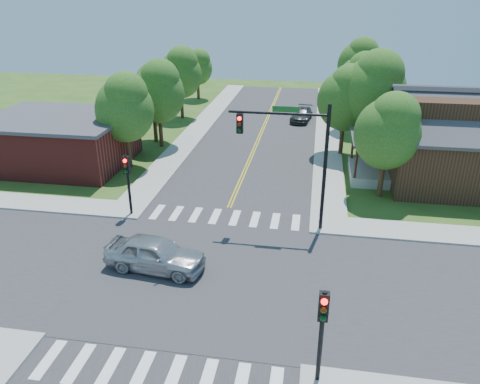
% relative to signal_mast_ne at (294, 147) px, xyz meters
% --- Properties ---
extents(ground, '(100.00, 100.00, 0.00)m').
position_rel_signal_mast_ne_xyz_m(ground, '(-3.91, -5.59, -4.85)').
color(ground, '#304D18').
rests_on(ground, ground).
extents(road_ns, '(10.00, 90.00, 0.04)m').
position_rel_signal_mast_ne_xyz_m(road_ns, '(-3.91, -5.59, -4.83)').
color(road_ns, '#2D2D30').
rests_on(road_ns, ground).
extents(road_ew, '(90.00, 10.00, 0.04)m').
position_rel_signal_mast_ne_xyz_m(road_ew, '(-3.91, -5.59, -4.83)').
color(road_ew, '#2D2D30').
rests_on(road_ew, ground).
extents(intersection_patch, '(10.20, 10.20, 0.06)m').
position_rel_signal_mast_ne_xyz_m(intersection_patch, '(-3.91, -5.59, -4.85)').
color(intersection_patch, '#2D2D30').
rests_on(intersection_patch, ground).
extents(sidewalk_ne, '(40.00, 40.00, 0.14)m').
position_rel_signal_mast_ne_xyz_m(sidewalk_ne, '(11.90, 10.23, -4.78)').
color(sidewalk_ne, '#9E9B93').
rests_on(sidewalk_ne, ground).
extents(sidewalk_nw, '(40.00, 40.00, 0.14)m').
position_rel_signal_mast_ne_xyz_m(sidewalk_nw, '(-19.73, 10.23, -4.78)').
color(sidewalk_nw, '#9E9B93').
rests_on(sidewalk_nw, ground).
extents(crosswalk_north, '(8.85, 2.00, 0.01)m').
position_rel_signal_mast_ne_xyz_m(crosswalk_north, '(-3.91, 0.61, -4.80)').
color(crosswalk_north, white).
rests_on(crosswalk_north, ground).
extents(crosswalk_south, '(8.85, 2.00, 0.01)m').
position_rel_signal_mast_ne_xyz_m(crosswalk_south, '(-3.91, -11.79, -4.80)').
color(crosswalk_south, white).
rests_on(crosswalk_south, ground).
extents(centerline, '(0.30, 90.00, 0.01)m').
position_rel_signal_mast_ne_xyz_m(centerline, '(-3.91, -5.59, -4.80)').
color(centerline, gold).
rests_on(centerline, ground).
extents(signal_mast_ne, '(5.30, 0.42, 7.20)m').
position_rel_signal_mast_ne_xyz_m(signal_mast_ne, '(0.00, 0.00, 0.00)').
color(signal_mast_ne, black).
rests_on(signal_mast_ne, ground).
extents(signal_pole_se, '(0.34, 0.42, 3.80)m').
position_rel_signal_mast_ne_xyz_m(signal_pole_se, '(1.69, -11.21, -2.19)').
color(signal_pole_se, black).
rests_on(signal_pole_se, ground).
extents(signal_pole_nw, '(0.34, 0.42, 3.80)m').
position_rel_signal_mast_ne_xyz_m(signal_pole_nw, '(-9.51, -0.01, -2.19)').
color(signal_pole_nw, black).
rests_on(signal_pole_nw, ground).
extents(house_ne, '(13.05, 8.80, 7.11)m').
position_rel_signal_mast_ne_xyz_m(house_ne, '(11.19, 8.65, -1.52)').
color(house_ne, black).
rests_on(house_ne, ground).
extents(building_nw, '(10.40, 8.40, 3.73)m').
position_rel_signal_mast_ne_xyz_m(building_nw, '(-18.11, 7.61, -2.97)').
color(building_nw, maroon).
rests_on(building_nw, ground).
extents(tree_e_a, '(4.08, 3.88, 6.94)m').
position_rel_signal_mast_ne_xyz_m(tree_e_a, '(5.53, 5.27, -0.31)').
color(tree_e_a, '#382314').
rests_on(tree_e_a, ground).
extents(tree_e_b, '(5.00, 4.75, 8.51)m').
position_rel_signal_mast_ne_xyz_m(tree_e_b, '(5.22, 12.76, 0.72)').
color(tree_e_b, '#382314').
rests_on(tree_e_b, ground).
extents(tree_e_c, '(4.33, 4.12, 7.37)m').
position_rel_signal_mast_ne_xyz_m(tree_e_c, '(4.87, 20.25, -0.03)').
color(tree_e_c, '#382314').
rests_on(tree_e_c, ground).
extents(tree_e_d, '(4.55, 4.33, 7.74)m').
position_rel_signal_mast_ne_xyz_m(tree_e_d, '(5.32, 29.56, 0.22)').
color(tree_e_d, '#382314').
rests_on(tree_e_d, ground).
extents(tree_w_a, '(4.24, 4.03, 7.21)m').
position_rel_signal_mast_ne_xyz_m(tree_w_a, '(-12.54, 7.64, -0.13)').
color(tree_w_a, '#382314').
rests_on(tree_w_a, ground).
extents(tree_w_b, '(4.07, 3.86, 6.91)m').
position_rel_signal_mast_ne_xyz_m(tree_w_b, '(-12.67, 14.04, -0.33)').
color(tree_w_b, '#382314').
rests_on(tree_w_b, ground).
extents(tree_w_c, '(4.29, 4.07, 7.29)m').
position_rel_signal_mast_ne_xyz_m(tree_w_c, '(-12.59, 22.16, -0.08)').
color(tree_w_c, '#382314').
rests_on(tree_w_c, ground).
extents(tree_w_d, '(3.50, 3.32, 5.95)m').
position_rel_signal_mast_ne_xyz_m(tree_w_d, '(-13.11, 31.10, -0.96)').
color(tree_w_d, '#382314').
rests_on(tree_w_d, ground).
extents(tree_house, '(4.30, 4.09, 7.32)m').
position_rel_signal_mast_ne_xyz_m(tree_house, '(3.26, 13.11, -0.06)').
color(tree_house, '#382314').
rests_on(tree_house, ground).
extents(tree_bldg, '(4.34, 4.12, 7.38)m').
position_rel_signal_mast_ne_xyz_m(tree_bldg, '(-11.78, 12.88, -0.02)').
color(tree_bldg, '#382314').
rests_on(tree_bldg, ground).
extents(car_silver, '(3.09, 5.33, 1.66)m').
position_rel_signal_mast_ne_xyz_m(car_silver, '(-6.16, -5.34, -4.02)').
color(car_silver, '#B5B7BC').
rests_on(car_silver, ground).
extents(car_dgrey, '(2.96, 4.82, 1.26)m').
position_rel_signal_mast_ne_xyz_m(car_dgrey, '(-0.41, 22.99, -4.22)').
color(car_dgrey, '#2E3033').
rests_on(car_dgrey, ground).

